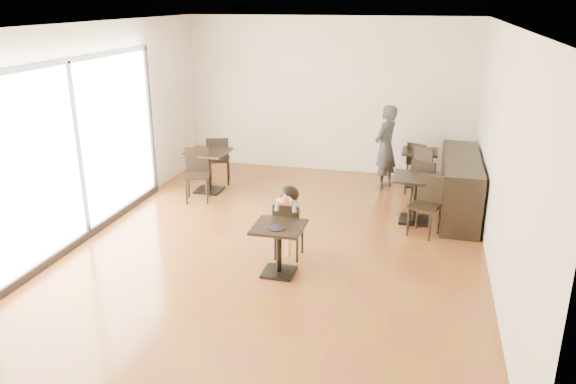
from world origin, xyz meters
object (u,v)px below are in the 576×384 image
(chair_mid_a, at_px, (426,185))
(chair_left_b, at_px, (197,176))
(child_chair, at_px, (289,229))
(child, at_px, (289,222))
(chair_mid_b, at_px, (425,207))
(chair_back_a, at_px, (419,163))
(chair_back_b, at_px, (418,173))
(cafe_table_mid, at_px, (415,199))
(chair_left_a, at_px, (219,160))
(cafe_table_left, at_px, (208,171))
(adult_patron, at_px, (385,147))
(cafe_table_back, at_px, (419,168))
(child_table, at_px, (279,250))

(chair_mid_a, bearing_deg, chair_left_b, 27.78)
(child_chair, bearing_deg, child, -0.00)
(child_chair, relative_size, chair_mid_b, 0.90)
(child_chair, relative_size, chair_back_a, 0.98)
(chair_back_a, distance_m, chair_back_b, 0.67)
(cafe_table_mid, xyz_separation_m, chair_mid_b, (0.16, -0.55, 0.08))
(chair_mid_a, xyz_separation_m, chair_back_a, (-0.16, 1.51, -0.04))
(chair_left_a, bearing_deg, cafe_table_left, 72.27)
(chair_left_a, bearing_deg, chair_back_a, 175.51)
(child, distance_m, cafe_table_left, 3.26)
(adult_patron, xyz_separation_m, chair_mid_a, (0.81, -1.08, -0.35))
(chair_mid_b, distance_m, chair_back_a, 2.61)
(chair_mid_b, xyz_separation_m, chair_left_a, (-4.04, 1.69, 0.01))
(cafe_table_left, bearing_deg, cafe_table_mid, -8.69)
(child_chair, xyz_separation_m, child, (0.00, 0.00, 0.11))
(child, xyz_separation_m, cafe_table_mid, (1.69, 1.82, -0.14))
(cafe_table_back, relative_size, chair_back_b, 0.83)
(child, height_order, chair_left_a, child)
(child, relative_size, chair_mid_a, 1.13)
(child_chair, height_order, chair_mid_a, chair_mid_a)
(adult_patron, bearing_deg, chair_mid_b, 44.42)
(child, height_order, cafe_table_left, child)
(chair_mid_a, bearing_deg, cafe_table_back, -62.93)
(child, xyz_separation_m, chair_back_a, (1.70, 3.88, -0.10))
(child_table, bearing_deg, chair_left_b, 132.17)
(cafe_table_mid, xyz_separation_m, chair_mid_a, (0.16, 0.55, 0.08))
(child_chair, xyz_separation_m, chair_mid_b, (1.85, 1.27, 0.05))
(chair_left_a, bearing_deg, cafe_table_mid, 145.87)
(cafe_table_left, xyz_separation_m, chair_left_a, (0.00, 0.55, 0.08))
(child_chair, height_order, chair_back_b, chair_back_b)
(child_chair, xyz_separation_m, cafe_table_mid, (1.69, 1.82, -0.03))
(adult_patron, relative_size, chair_mid_a, 1.74)
(child_chair, xyz_separation_m, chair_back_a, (1.70, 3.88, 0.01))
(child_chair, xyz_separation_m, chair_mid_a, (1.85, 2.37, 0.05))
(cafe_table_left, distance_m, chair_mid_a, 4.04)
(child_table, height_order, child, child)
(chair_back_a, bearing_deg, chair_left_a, 37.40)
(chair_left_a, bearing_deg, cafe_table_back, 173.76)
(cafe_table_mid, bearing_deg, child, -132.90)
(chair_mid_b, bearing_deg, cafe_table_back, 114.23)
(cafe_table_left, relative_size, chair_mid_a, 0.85)
(child_chair, relative_size, chair_left_b, 0.88)
(adult_patron, height_order, cafe_table_left, adult_patron)
(cafe_table_left, xyz_separation_m, chair_left_b, (0.00, -0.55, 0.08))
(child, height_order, chair_back_a, child)
(child_table, bearing_deg, adult_patron, 75.36)
(child_table, distance_m, chair_left_a, 4.15)
(adult_patron, height_order, chair_mid_a, adult_patron)
(child, distance_m, chair_left_a, 3.69)
(cafe_table_left, distance_m, cafe_table_back, 4.11)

